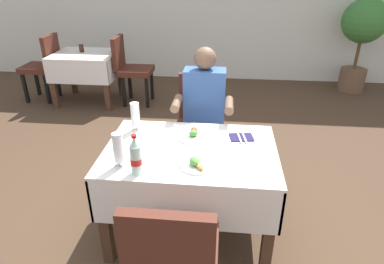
{
  "coord_description": "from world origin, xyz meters",
  "views": [
    {
      "loc": [
        0.2,
        -2.04,
        1.88
      ],
      "look_at": [
        -0.01,
        0.08,
        0.81
      ],
      "focal_mm": 31.37,
      "sensor_mm": 36.0,
      "label": 1
    }
  ],
  "objects_px": {
    "main_dining_table": "(191,169)",
    "plate_near_camera": "(197,164)",
    "background_chair_left": "(43,64)",
    "background_chair_right": "(130,66)",
    "chair_near_camera_side": "(174,258)",
    "potted_plant_corner": "(363,31)",
    "background_dining_table": "(87,66)",
    "beer_glass_left": "(118,150)",
    "cola_bottle_primary": "(136,157)",
    "napkin_cutlery_set": "(241,137)",
    "background_table_tumbler": "(81,48)",
    "seated_diner_far": "(204,111)",
    "beer_glass_middle": "(135,116)",
    "chair_far_diner_seat": "(200,122)",
    "plate_far_diner": "(193,135)"
  },
  "relations": [
    {
      "from": "background_chair_right",
      "to": "potted_plant_corner",
      "type": "height_order",
      "value": "potted_plant_corner"
    },
    {
      "from": "beer_glass_left",
      "to": "chair_far_diner_seat",
      "type": "bearing_deg",
      "value": 68.59
    },
    {
      "from": "main_dining_table",
      "to": "background_chair_left",
      "type": "relative_size",
      "value": 1.23
    },
    {
      "from": "chair_far_diner_seat",
      "to": "beer_glass_left",
      "type": "distance_m",
      "value": 1.19
    },
    {
      "from": "chair_far_diner_seat",
      "to": "main_dining_table",
      "type": "bearing_deg",
      "value": -90.0
    },
    {
      "from": "plate_near_camera",
      "to": "beer_glass_left",
      "type": "distance_m",
      "value": 0.5
    },
    {
      "from": "main_dining_table",
      "to": "beer_glass_middle",
      "type": "bearing_deg",
      "value": 150.48
    },
    {
      "from": "cola_bottle_primary",
      "to": "background_dining_table",
      "type": "xyz_separation_m",
      "value": [
        -1.5,
        2.93,
        -0.3
      ]
    },
    {
      "from": "chair_far_diner_seat",
      "to": "background_chair_right",
      "type": "bearing_deg",
      "value": 122.67
    },
    {
      "from": "plate_near_camera",
      "to": "potted_plant_corner",
      "type": "distance_m",
      "value": 4.32
    },
    {
      "from": "chair_far_diner_seat",
      "to": "chair_near_camera_side",
      "type": "relative_size",
      "value": 1.0
    },
    {
      "from": "beer_glass_left",
      "to": "background_dining_table",
      "type": "distance_m",
      "value": 3.19
    },
    {
      "from": "chair_far_diner_seat",
      "to": "plate_near_camera",
      "type": "distance_m",
      "value": 1.05
    },
    {
      "from": "plate_far_diner",
      "to": "potted_plant_corner",
      "type": "bearing_deg",
      "value": 55.47
    },
    {
      "from": "chair_near_camera_side",
      "to": "beer_glass_middle",
      "type": "xyz_separation_m",
      "value": [
        -0.45,
        1.07,
        0.28
      ]
    },
    {
      "from": "chair_near_camera_side",
      "to": "plate_near_camera",
      "type": "relative_size",
      "value": 4.36
    },
    {
      "from": "main_dining_table",
      "to": "plate_near_camera",
      "type": "bearing_deg",
      "value": -74.42
    },
    {
      "from": "chair_far_diner_seat",
      "to": "background_table_tumbler",
      "type": "relative_size",
      "value": 8.82
    },
    {
      "from": "background_dining_table",
      "to": "cola_bottle_primary",
      "type": "bearing_deg",
      "value": -62.86
    },
    {
      "from": "background_dining_table",
      "to": "background_chair_left",
      "type": "height_order",
      "value": "background_chair_left"
    },
    {
      "from": "chair_far_diner_seat",
      "to": "plate_far_diner",
      "type": "bearing_deg",
      "value": -89.82
    },
    {
      "from": "beer_glass_middle",
      "to": "potted_plant_corner",
      "type": "height_order",
      "value": "potted_plant_corner"
    },
    {
      "from": "background_chair_left",
      "to": "cola_bottle_primary",
      "type": "bearing_deg",
      "value": -53.65
    },
    {
      "from": "background_chair_left",
      "to": "background_table_tumbler",
      "type": "height_order",
      "value": "background_chair_left"
    },
    {
      "from": "chair_far_diner_seat",
      "to": "background_dining_table",
      "type": "distance_m",
      "value": 2.53
    },
    {
      "from": "cola_bottle_primary",
      "to": "potted_plant_corner",
      "type": "xyz_separation_m",
      "value": [
        2.58,
        3.82,
        0.11
      ]
    },
    {
      "from": "potted_plant_corner",
      "to": "background_dining_table",
      "type": "bearing_deg",
      "value": -167.67
    },
    {
      "from": "chair_near_camera_side",
      "to": "beer_glass_middle",
      "type": "relative_size",
      "value": 4.38
    },
    {
      "from": "plate_near_camera",
      "to": "napkin_cutlery_set",
      "type": "height_order",
      "value": "plate_near_camera"
    },
    {
      "from": "chair_far_diner_seat",
      "to": "seated_diner_far",
      "type": "bearing_deg",
      "value": -67.86
    },
    {
      "from": "potted_plant_corner",
      "to": "beer_glass_left",
      "type": "bearing_deg",
      "value": -125.77
    },
    {
      "from": "background_dining_table",
      "to": "background_table_tumbler",
      "type": "relative_size",
      "value": 8.1
    },
    {
      "from": "main_dining_table",
      "to": "cola_bottle_primary",
      "type": "xyz_separation_m",
      "value": [
        -0.3,
        -0.33,
        0.28
      ]
    },
    {
      "from": "chair_near_camera_side",
      "to": "plate_near_camera",
      "type": "distance_m",
      "value": 0.63
    },
    {
      "from": "chair_far_diner_seat",
      "to": "background_chair_left",
      "type": "relative_size",
      "value": 1.0
    },
    {
      "from": "napkin_cutlery_set",
      "to": "background_dining_table",
      "type": "xyz_separation_m",
      "value": [
        -2.15,
        2.4,
        -0.19
      ]
    },
    {
      "from": "main_dining_table",
      "to": "chair_near_camera_side",
      "type": "relative_size",
      "value": 1.23
    },
    {
      "from": "chair_near_camera_side",
      "to": "napkin_cutlery_set",
      "type": "relative_size",
      "value": 4.96
    },
    {
      "from": "background_dining_table",
      "to": "potted_plant_corner",
      "type": "relative_size",
      "value": 0.62
    },
    {
      "from": "main_dining_table",
      "to": "beer_glass_left",
      "type": "height_order",
      "value": "beer_glass_left"
    },
    {
      "from": "seated_diner_far",
      "to": "background_table_tumbler",
      "type": "bearing_deg",
      "value": 134.26
    },
    {
      "from": "chair_near_camera_side",
      "to": "background_chair_left",
      "type": "distance_m",
      "value": 4.2
    },
    {
      "from": "napkin_cutlery_set",
      "to": "background_table_tumbler",
      "type": "distance_m",
      "value": 3.31
    },
    {
      "from": "background_table_tumbler",
      "to": "potted_plant_corner",
      "type": "height_order",
      "value": "potted_plant_corner"
    },
    {
      "from": "plate_near_camera",
      "to": "beer_glass_middle",
      "type": "relative_size",
      "value": 1.0
    },
    {
      "from": "background_chair_left",
      "to": "background_chair_right",
      "type": "relative_size",
      "value": 1.0
    },
    {
      "from": "plate_near_camera",
      "to": "napkin_cutlery_set",
      "type": "relative_size",
      "value": 1.14
    },
    {
      "from": "chair_near_camera_side",
      "to": "potted_plant_corner",
      "type": "bearing_deg",
      "value": 62.07
    },
    {
      "from": "beer_glass_left",
      "to": "background_dining_table",
      "type": "xyz_separation_m",
      "value": [
        -1.37,
        2.86,
        -0.3
      ]
    },
    {
      "from": "seated_diner_far",
      "to": "napkin_cutlery_set",
      "type": "bearing_deg",
      "value": -58.29
    }
  ]
}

